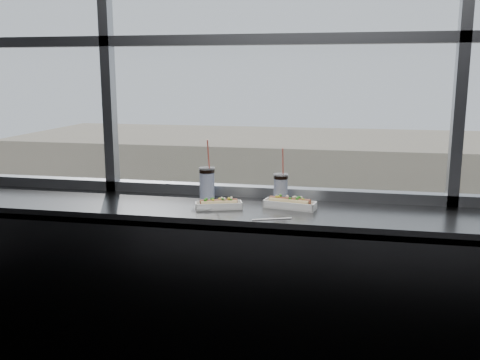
% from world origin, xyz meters
% --- Properties ---
extents(wall_back_lower, '(6.00, 0.00, 6.00)m').
position_xyz_m(wall_back_lower, '(0.00, 1.50, 0.55)').
color(wall_back_lower, black).
rests_on(wall_back_lower, ground).
extents(counter, '(6.00, 0.55, 0.06)m').
position_xyz_m(counter, '(0.00, 1.23, 1.07)').
color(counter, '#5E5E5E').
rests_on(counter, ground).
extents(counter_fascia, '(6.00, 0.04, 1.04)m').
position_xyz_m(counter_fascia, '(0.00, 0.97, 0.55)').
color(counter_fascia, '#5E5E5E').
rests_on(counter_fascia, ground).
extents(hotdog_tray_left, '(0.26, 0.16, 0.06)m').
position_xyz_m(hotdog_tray_left, '(-0.24, 1.17, 1.12)').
color(hotdog_tray_left, white).
rests_on(hotdog_tray_left, counter).
extents(hotdog_tray_right, '(0.29, 0.14, 0.07)m').
position_xyz_m(hotdog_tray_right, '(0.13, 1.25, 1.13)').
color(hotdog_tray_right, white).
rests_on(hotdog_tray_right, counter).
extents(soda_cup_left, '(0.09, 0.09, 0.35)m').
position_xyz_m(soda_cup_left, '(-0.36, 1.38, 1.20)').
color(soda_cup_left, white).
rests_on(soda_cup_left, counter).
extents(soda_cup_right, '(0.09, 0.09, 0.31)m').
position_xyz_m(soda_cup_right, '(0.07, 1.37, 1.19)').
color(soda_cup_right, white).
rests_on(soda_cup_right, counter).
extents(loose_straw, '(0.19, 0.08, 0.01)m').
position_xyz_m(loose_straw, '(0.07, 1.01, 1.10)').
color(loose_straw, white).
rests_on(loose_straw, counter).
extents(wrapper, '(0.11, 0.08, 0.03)m').
position_xyz_m(wrapper, '(-0.32, 1.12, 1.11)').
color(wrapper, silver).
rests_on(wrapper, counter).
extents(plaza_ground, '(120.00, 120.00, 0.00)m').
position_xyz_m(plaza_ground, '(0.00, 45.00, -11.00)').
color(plaza_ground, beige).
rests_on(plaza_ground, ground).
extents(street_asphalt, '(80.00, 10.00, 0.06)m').
position_xyz_m(street_asphalt, '(0.00, 21.50, -10.97)').
color(street_asphalt, black).
rests_on(street_asphalt, plaza_ground).
extents(far_sidewalk, '(80.00, 6.00, 0.04)m').
position_xyz_m(far_sidewalk, '(0.00, 29.50, -10.98)').
color(far_sidewalk, beige).
rests_on(far_sidewalk, plaza_ground).
extents(far_building, '(50.00, 14.00, 8.00)m').
position_xyz_m(far_building, '(0.00, 39.50, -7.00)').
color(far_building, gray).
rests_on(far_building, plaza_ground).
extents(car_near_a, '(2.84, 6.30, 2.07)m').
position_xyz_m(car_near_a, '(-12.45, 17.50, -9.91)').
color(car_near_a, '#B5B5B5').
rests_on(car_near_a, street_asphalt).
extents(car_far_a, '(3.22, 6.78, 2.20)m').
position_xyz_m(car_far_a, '(-9.14, 25.50, -9.84)').
color(car_far_a, black).
rests_on(car_far_a, street_asphalt).
extents(car_far_b, '(3.31, 6.32, 2.01)m').
position_xyz_m(car_far_b, '(2.04, 25.50, -9.93)').
color(car_far_b, '#972D0A').
rests_on(car_far_b, street_asphalt).
extents(pedestrian_c, '(0.82, 0.61, 1.84)m').
position_xyz_m(pedestrian_c, '(5.92, 30.40, -10.04)').
color(pedestrian_c, '#66605B').
rests_on(pedestrian_c, far_sidewalk).
extents(tree_left, '(3.23, 3.23, 5.05)m').
position_xyz_m(tree_left, '(-8.92, 29.50, -7.57)').
color(tree_left, '#47382B').
rests_on(tree_left, far_sidewalk).
extents(tree_center, '(2.82, 2.82, 4.40)m').
position_xyz_m(tree_center, '(-0.43, 29.50, -8.01)').
color(tree_center, '#47382B').
rests_on(tree_center, far_sidewalk).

